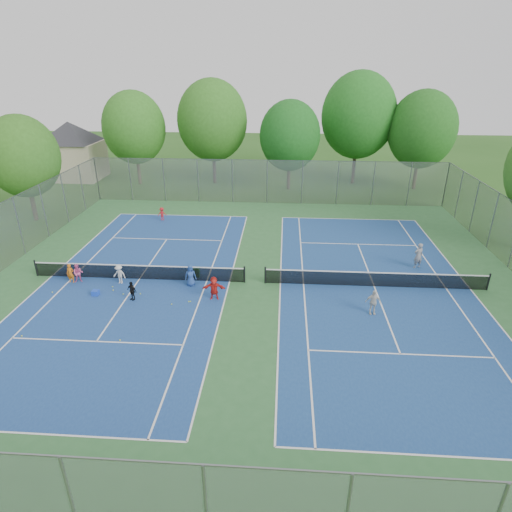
{
  "coord_description": "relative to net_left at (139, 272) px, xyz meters",
  "views": [
    {
      "loc": [
        1.59,
        -22.46,
        11.91
      ],
      "look_at": [
        0.0,
        1.0,
        1.3
      ],
      "focal_mm": 30.0,
      "sensor_mm": 36.0,
      "label": 1
    }
  ],
  "objects": [
    {
      "name": "fence_north",
      "position": [
        7.0,
        16.0,
        1.54
      ],
      "size": [
        32.0,
        0.1,
        4.0
      ],
      "primitive_type": "cube",
      "color": "gray",
      "rests_on": "ground"
    },
    {
      "name": "tennis_ball_3",
      "position": [
        -1.04,
        -1.55,
        -0.42
      ],
      "size": [
        0.07,
        0.07,
        0.07
      ],
      "primitive_type": "sphere",
      "color": "yellow",
      "rests_on": "ground"
    },
    {
      "name": "tree_nl",
      "position": [
        1.0,
        23.0,
        6.09
      ],
      "size": [
        7.2,
        7.2,
        10.69
      ],
      "color": "#443326",
      "rests_on": "ground"
    },
    {
      "name": "student_e",
      "position": [
        3.29,
        -0.6,
        0.21
      ],
      "size": [
        0.73,
        0.57,
        1.32
      ],
      "primitive_type": "imported",
      "rotation": [
        0.0,
        0.0,
        0.26
      ],
      "color": "#26488E",
      "rests_on": "ground"
    },
    {
      "name": "tree_nr",
      "position": [
        16.0,
        24.0,
        6.59
      ],
      "size": [
        7.6,
        7.6,
        11.42
      ],
      "color": "#443326",
      "rests_on": "ground"
    },
    {
      "name": "student_f",
      "position": [
        4.9,
        -2.05,
        0.22
      ],
      "size": [
        1.28,
        0.47,
        1.35
      ],
      "primitive_type": "imported",
      "rotation": [
        0.0,
        0.0,
        0.05
      ],
      "color": "red",
      "rests_on": "ground"
    },
    {
      "name": "ball_crate",
      "position": [
        -1.84,
        -2.08,
        -0.3
      ],
      "size": [
        0.36,
        0.36,
        0.3
      ],
      "primitive_type": "cube",
      "rotation": [
        0.0,
        0.0,
        0.01
      ],
      "color": "blue",
      "rests_on": "ground"
    },
    {
      "name": "student_b",
      "position": [
        -3.45,
        -0.6,
        0.13
      ],
      "size": [
        0.67,
        0.58,
        1.17
      ],
      "primitive_type": "imported",
      "rotation": [
        0.0,
        0.0,
        0.28
      ],
      "color": "#D9548F",
      "rests_on": "ground"
    },
    {
      "name": "tree_side_w",
      "position": [
        -12.0,
        10.0,
        4.79
      ],
      "size": [
        5.6,
        5.6,
        8.47
      ],
      "color": "#443326",
      "rests_on": "ground"
    },
    {
      "name": "student_d",
      "position": [
        0.41,
        -2.44,
        0.1
      ],
      "size": [
        0.71,
        0.54,
        1.12
      ],
      "primitive_type": "imported",
      "rotation": [
        0.0,
        0.0,
        -0.47
      ],
      "color": "black",
      "rests_on": "ground"
    },
    {
      "name": "tennis_ball_4",
      "position": [
        3.56,
        -2.54,
        -0.42
      ],
      "size": [
        0.07,
        0.07,
        0.07
      ],
      "primitive_type": "sphere",
      "color": "#B5D531",
      "rests_on": "ground"
    },
    {
      "name": "ball_hopper",
      "position": [
        3.42,
        0.53,
        -0.14
      ],
      "size": [
        0.32,
        0.32,
        0.62
      ],
      "primitive_type": "cube",
      "rotation": [
        0.0,
        0.0,
        -0.0
      ],
      "color": "green",
      "rests_on": "ground"
    },
    {
      "name": "tennis_ball_1",
      "position": [
        1.08,
        -6.27,
        -0.42
      ],
      "size": [
        0.07,
        0.07,
        0.07
      ],
      "primitive_type": "sphere",
      "color": "yellow",
      "rests_on": "ground"
    },
    {
      "name": "child_far_baseline",
      "position": [
        -1.44,
        10.58,
        0.1
      ],
      "size": [
        0.77,
        0.51,
        1.11
      ],
      "primitive_type": "imported",
      "rotation": [
        0.0,
        0.0,
        3.29
      ],
      "color": "#B0191E",
      "rests_on": "ground"
    },
    {
      "name": "tennis_ball_6",
      "position": [
        -4.41,
        -2.02,
        -0.42
      ],
      "size": [
        0.07,
        0.07,
        0.07
      ],
      "primitive_type": "sphere",
      "color": "#CDD932",
      "rests_on": "ground"
    },
    {
      "name": "net_left",
      "position": [
        0.0,
        0.0,
        0.0
      ],
      "size": [
        12.87,
        0.1,
        0.91
      ],
      "primitive_type": "cube",
      "color": "black",
      "rests_on": "ground"
    },
    {
      "name": "house",
      "position": [
        -15.0,
        24.0,
        3.76
      ],
      "size": [
        11.03,
        11.03,
        7.3
      ],
      "color": "#B7A88C",
      "rests_on": "ground"
    },
    {
      "name": "tennis_ball_7",
      "position": [
        -1.24,
        -1.15,
        -0.42
      ],
      "size": [
        0.07,
        0.07,
        0.07
      ],
      "primitive_type": "sphere",
      "color": "#C3DE33",
      "rests_on": "ground"
    },
    {
      "name": "instructor",
      "position": [
        17.15,
        2.75,
        0.39
      ],
      "size": [
        0.72,
        0.59,
        1.69
      ],
      "primitive_type": "imported",
      "rotation": [
        0.0,
        0.0,
        3.5
      ],
      "color": "gray",
      "rests_on": "ground"
    },
    {
      "name": "tennis_ball_9",
      "position": [
        0.65,
        -1.86,
        -0.42
      ],
      "size": [
        0.07,
        0.07,
        0.07
      ],
      "primitive_type": "sphere",
      "color": "#B2C52E",
      "rests_on": "ground"
    },
    {
      "name": "tennis_ball_10",
      "position": [
        3.64,
        -2.5,
        -0.42
      ],
      "size": [
        0.07,
        0.07,
        0.07
      ],
      "primitive_type": "sphere",
      "color": "#C1E234",
      "rests_on": "ground"
    },
    {
      "name": "tennis_ball_0",
      "position": [
        -0.03,
        -1.38,
        -0.42
      ],
      "size": [
        0.07,
        0.07,
        0.07
      ],
      "primitive_type": "sphere",
      "color": "#D3EE37",
      "rests_on": "ground"
    },
    {
      "name": "tennis_ball_2",
      "position": [
        0.04,
        -1.29,
        -0.42
      ],
      "size": [
        0.07,
        0.07,
        0.07
      ],
      "primitive_type": "sphere",
      "color": "#ACC62E",
      "rests_on": "ground"
    },
    {
      "name": "teen_court_b",
      "position": [
        13.32,
        -3.03,
        0.24
      ],
      "size": [
        0.81,
        0.34,
        1.38
      ],
      "primitive_type": "imported",
      "rotation": [
        0.0,
        0.0,
        0.01
      ],
      "color": "silver",
      "rests_on": "ground"
    },
    {
      "name": "court_right",
      "position": [
        14.0,
        0.0,
        -0.44
      ],
      "size": [
        10.97,
        23.77,
        0.01
      ],
      "primitive_type": "cube",
      "color": "navy",
      "rests_on": "court_pad"
    },
    {
      "name": "tennis_ball_8",
      "position": [
        -3.72,
        -6.25,
        -0.42
      ],
      "size": [
        0.07,
        0.07,
        0.07
      ],
      "primitive_type": "sphere",
      "color": "yellow",
      "rests_on": "ground"
    },
    {
      "name": "court_pad",
      "position": [
        7.0,
        0.0,
        -0.45
      ],
      "size": [
        32.0,
        32.0,
        0.01
      ],
      "primitive_type": "cube",
      "color": "#2F6434",
      "rests_on": "ground"
    },
    {
      "name": "student_a",
      "position": [
        -3.89,
        -0.68,
        0.13
      ],
      "size": [
        0.43,
        0.28,
        1.18
      ],
      "primitive_type": "imported",
      "rotation": [
        0.0,
        0.0,
        -0.0
      ],
      "color": "orange",
      "rests_on": "ground"
    },
    {
      "name": "court_left",
      "position": [
        0.0,
        0.0,
        -0.44
      ],
      "size": [
        10.97,
        23.77,
        0.01
      ],
      "primitive_type": "cube",
      "color": "navy",
      "rests_on": "court_pad"
    },
    {
      "name": "tennis_ball_5",
      "position": [
        2.69,
        -2.87,
        -0.42
      ],
      "size": [
        0.07,
        0.07,
        0.07
      ],
      "primitive_type": "sphere",
      "color": "#CDD732",
      "rests_on": "ground"
    },
    {
      "name": "ground",
      "position": [
        7.0,
        0.0,
        -0.46
      ],
      "size": [
        120.0,
        120.0,
        0.0
      ],
      "primitive_type": "plane",
      "color": "#265219",
      "rests_on": "ground"
    },
    {
      "name": "student_c",
      "position": [
        -0.96,
        -0.6,
        0.14
      ],
      "size": [
        0.82,
        0.55,
        1.18
      ],
      "primitive_type": "imported",
      "rotation": [
        0.0,
        0.0,
        -0.16
      ],
      "color": "beige",
      "rests_on": "ground"
    },
    {
      "name": "tree_ne",
      "position": [
        22.0,
        22.0,
        5.51
      ],
      "size": [
        6.6,
        6.6,
        9.77
      ],
      "color": "#443326",
      "rests_on": "ground"
    },
    {
      "name": "tree_nw",
      "position": [
        -7.0,
        22.0,
        5.44
      ],
      "size": [
        6.4,
        6.4,
        9.58
      ],
      "color": "#443326",
      "rests_on": "ground"
    },
    {
      "name": "tennis_ball_11",
      "position": [
        -0.31,
        -1.96,
        -0.42
      ],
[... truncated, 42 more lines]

